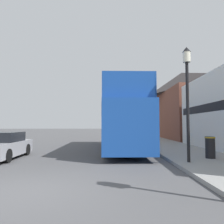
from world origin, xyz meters
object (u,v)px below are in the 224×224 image
object	(u,v)px
parked_car_ahead_of_bus	(126,135)
litter_bin	(210,147)
parked_car_far_side	(3,146)
lamp_post_second	(152,102)
lamp_post_nearest	(187,82)
tour_bus	(121,122)
lamp_post_third	(138,110)

from	to	relation	value
parked_car_ahead_of_bus	litter_bin	size ratio (longest dim) A/B	4.16
parked_car_far_side	litter_bin	bearing A→B (deg)	173.10
lamp_post_second	litter_bin	distance (m)	7.86
lamp_post_nearest	litter_bin	size ratio (longest dim) A/B	4.89
tour_bus	litter_bin	size ratio (longest dim) A/B	11.21
parked_car_ahead_of_bus	lamp_post_nearest	distance (m)	13.84
parked_car_ahead_of_bus	lamp_post_third	world-z (taller)	lamp_post_third
tour_bus	lamp_post_nearest	world-z (taller)	lamp_post_nearest
lamp_post_second	tour_bus	bearing A→B (deg)	-138.18
parked_car_far_side	parked_car_ahead_of_bus	bearing A→B (deg)	-123.62
litter_bin	lamp_post_third	bearing A→B (deg)	95.37
lamp_post_second	lamp_post_nearest	bearing A→B (deg)	-89.88
parked_car_ahead_of_bus	lamp_post_third	distance (m)	4.48
lamp_post_second	lamp_post_third	bearing A→B (deg)	90.33
parked_car_ahead_of_bus	lamp_post_nearest	xyz separation A→B (m)	(1.71, -13.44, 2.87)
tour_bus	parked_car_ahead_of_bus	distance (m)	7.61
tour_bus	lamp_post_third	xyz separation A→B (m)	(2.49, 10.51, 1.59)
lamp_post_nearest	litter_bin	distance (m)	3.34
parked_car_far_side	lamp_post_nearest	world-z (taller)	lamp_post_nearest
litter_bin	parked_car_ahead_of_bus	bearing A→B (deg)	104.04
tour_bus	lamp_post_third	world-z (taller)	lamp_post_third
parked_car_ahead_of_bus	lamp_post_second	bearing A→B (deg)	-73.15
lamp_post_nearest	parked_car_ahead_of_bus	bearing A→B (deg)	97.25
lamp_post_second	lamp_post_third	distance (m)	8.24
tour_bus	lamp_post_second	world-z (taller)	lamp_post_second
lamp_post_second	litter_bin	bearing A→B (deg)	-78.94
lamp_post_nearest	litter_bin	world-z (taller)	lamp_post_nearest
tour_bus	litter_bin	world-z (taller)	tour_bus
lamp_post_nearest	lamp_post_second	bearing A→B (deg)	90.12
lamp_post_second	lamp_post_third	size ratio (longest dim) A/B	1.02
parked_car_far_side	lamp_post_nearest	distance (m)	9.38
lamp_post_nearest	parked_car_far_side	bearing A→B (deg)	167.96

